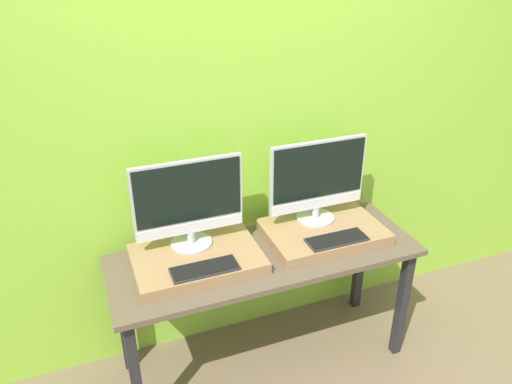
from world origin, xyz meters
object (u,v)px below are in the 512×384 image
(monitor_left, at_px, (189,202))
(monitor_right, at_px, (318,179))
(keyboard_right, at_px, (337,239))
(keyboard_left, at_px, (205,269))

(monitor_left, xyz_separation_m, monitor_right, (0.71, 0.00, 0.00))
(keyboard_right, bearing_deg, monitor_right, 90.00)
(keyboard_left, relative_size, monitor_right, 0.58)
(monitor_left, height_order, keyboard_right, monitor_left)
(monitor_left, relative_size, keyboard_right, 1.71)
(monitor_left, height_order, monitor_right, same)
(monitor_right, distance_m, keyboard_right, 0.34)
(keyboard_left, distance_m, monitor_right, 0.78)
(keyboard_left, xyz_separation_m, monitor_right, (0.71, 0.24, 0.23))
(keyboard_left, bearing_deg, keyboard_right, 0.00)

